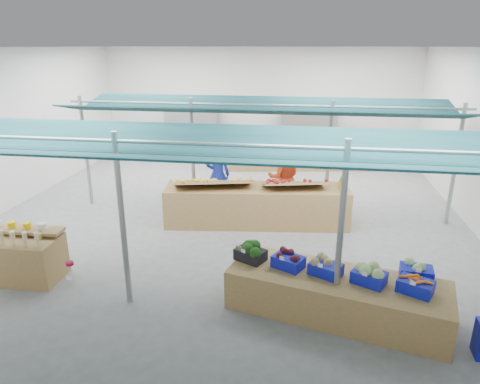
{
  "coord_description": "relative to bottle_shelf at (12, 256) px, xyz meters",
  "views": [
    {
      "loc": [
        1.9,
        -10.09,
        4.24
      ],
      "look_at": [
        0.58,
        -1.6,
        1.29
      ],
      "focal_mm": 32.0,
      "sensor_mm": 36.0,
      "label": 1
    }
  ],
  "objects": [
    {
      "name": "vendor_right",
      "position": [
        4.89,
        4.42,
        0.44
      ],
      "size": [
        0.94,
        0.77,
        1.79
      ],
      "primitive_type": "imported",
      "rotation": [
        0.0,
        0.0,
        3.26
      ],
      "color": "#B83516",
      "rests_on": "floor"
    },
    {
      "name": "crate_extra",
      "position": [
        7.27,
        -0.12,
        0.38
      ],
      "size": [
        0.54,
        0.44,
        0.32
      ],
      "rotation": [
        0.0,
        0.0,
        -0.14
      ],
      "color": "#0F17AC",
      "rests_on": "veg_counter"
    },
    {
      "name": "veg_counter",
      "position": [
        6.03,
        -0.26,
        -0.11
      ],
      "size": [
        3.7,
        1.98,
        0.68
      ],
      "primitive_type": "cube",
      "rotation": [
        0.0,
        0.0,
        -0.24
      ],
      "color": "brown",
      "rests_on": "floor"
    },
    {
      "name": "pole_grid",
      "position": [
        4.25,
        1.8,
        1.36
      ],
      "size": [
        10.0,
        4.6,
        3.0
      ],
      "color": "gray",
      "rests_on": "floor"
    },
    {
      "name": "far_counter",
      "position": [
        5.36,
        8.74,
        0.04
      ],
      "size": [
        5.54,
        1.94,
        0.98
      ],
      "primitive_type": "cube",
      "rotation": [
        0.0,
        0.0,
        0.16
      ],
      "color": "brown",
      "rests_on": "floor"
    },
    {
      "name": "fruit_counter",
      "position": [
        4.29,
        3.32,
        0.03
      ],
      "size": [
        4.57,
        1.58,
        0.96
      ],
      "primitive_type": "cube",
      "rotation": [
        0.0,
        0.0,
        0.12
      ],
      "color": "brown",
      "rests_on": "floor"
    },
    {
      "name": "bottle_shelf",
      "position": [
        0.0,
        0.0,
        0.0
      ],
      "size": [
        1.89,
        1.18,
        1.11
      ],
      "rotation": [
        0.0,
        0.0,
        0.03
      ],
      "color": "brown",
      "rests_on": "floor"
    },
    {
      "name": "sparrow",
      "position": [
        4.38,
        0.02,
        0.48
      ],
      "size": [
        0.12,
        0.09,
        0.11
      ],
      "rotation": [
        0.0,
        0.0,
        -0.48
      ],
      "color": "brown",
      "rests_on": "crate_broccoli"
    },
    {
      "name": "floor",
      "position": [
        3.5,
        3.55,
        -0.45
      ],
      "size": [
        13.0,
        13.0,
        0.0
      ],
      "primitive_type": "plane",
      "color": "slate",
      "rests_on": "ground"
    },
    {
      "name": "pole_ribbon",
      "position": [
        1.95,
        -1.22,
        0.63
      ],
      "size": [
        0.12,
        0.12,
        0.28
      ],
      "color": "#BC0C2F",
      "rests_on": "pole_grid"
    },
    {
      "name": "crate_celeriac",
      "position": [
        5.84,
        -0.22,
        0.38
      ],
      "size": [
        0.61,
        0.54,
        0.31
      ],
      "rotation": [
        0.0,
        0.0,
        -0.48
      ],
      "color": "#0F17AC",
      "rests_on": "veg_counter"
    },
    {
      "name": "pineapple",
      "position": [
        6.31,
        3.45,
        0.69
      ],
      "size": [
        0.14,
        0.14,
        0.39
      ],
      "rotation": [
        0.0,
        0.0,
        0.23
      ],
      "color": "#8C6019",
      "rests_on": "fruit_counter"
    },
    {
      "name": "apple_heap_red",
      "position": [
        5.2,
        3.32,
        0.67
      ],
      "size": [
        1.62,
        1.03,
        0.27
      ],
      "rotation": [
        0.0,
        0.0,
        0.23
      ],
      "color": "#997247",
      "rests_on": "fruit_counter"
    },
    {
      "name": "crate_broccoli",
      "position": [
        4.56,
        0.1,
        0.39
      ],
      "size": [
        0.61,
        0.54,
        0.35
      ],
      "rotation": [
        0.0,
        0.0,
        -0.48
      ],
      "color": "black",
      "rests_on": "veg_counter"
    },
    {
      "name": "apple_heap_yellow",
      "position": [
        3.24,
        3.09,
        0.67
      ],
      "size": [
        2.01,
        1.12,
        0.27
      ],
      "rotation": [
        0.0,
        0.0,
        0.23
      ],
      "color": "#997247",
      "rests_on": "fruit_counter"
    },
    {
      "name": "crate_cabbage",
      "position": [
        6.5,
        -0.38,
        0.39
      ],
      "size": [
        0.61,
        0.54,
        0.35
      ],
      "rotation": [
        0.0,
        0.0,
        -0.48
      ],
      "color": "#0F17AC",
      "rests_on": "veg_counter"
    },
    {
      "name": "hall",
      "position": [
        3.5,
        4.99,
        2.19
      ],
      "size": [
        13.0,
        13.0,
        13.0
      ],
      "color": "silver",
      "rests_on": "ground"
    },
    {
      "name": "crate_carrots",
      "position": [
        7.17,
        -0.54,
        0.35
      ],
      "size": [
        0.61,
        0.54,
        0.29
      ],
      "rotation": [
        0.0,
        0.0,
        -0.48
      ],
      "color": "#0F17AC",
      "rests_on": "veg_counter"
    },
    {
      "name": "vendor_left",
      "position": [
        3.09,
        4.42,
        0.44
      ],
      "size": [
        0.7,
        0.5,
        1.79
      ],
      "primitive_type": "imported",
      "rotation": [
        0.0,
        0.0,
        3.26
      ],
      "color": "navy",
      "rests_on": "floor"
    },
    {
      "name": "back_shelving_left",
      "position": [
        1.0,
        9.55,
        0.55
      ],
      "size": [
        2.0,
        0.5,
        2.0
      ],
      "primitive_type": "cube",
      "color": "#B23F33",
      "rests_on": "floor"
    },
    {
      "name": "back_shelving_right",
      "position": [
        5.5,
        9.55,
        0.55
      ],
      "size": [
        2.0,
        0.5,
        2.0
      ],
      "primitive_type": "cube",
      "color": "#B23F33",
      "rests_on": "floor"
    },
    {
      "name": "awnings",
      "position": [
        4.25,
        1.8,
        2.33
      ],
      "size": [
        9.5,
        7.08,
        0.3
      ],
      "color": "black",
      "rests_on": "pole_grid"
    },
    {
      "name": "crate_beets",
      "position": [
        5.22,
        -0.06,
        0.37
      ],
      "size": [
        0.61,
        0.54,
        0.29
      ],
      "rotation": [
        0.0,
        0.0,
        -0.48
      ],
      "color": "#0F17AC",
      "rests_on": "veg_counter"
    }
  ]
}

